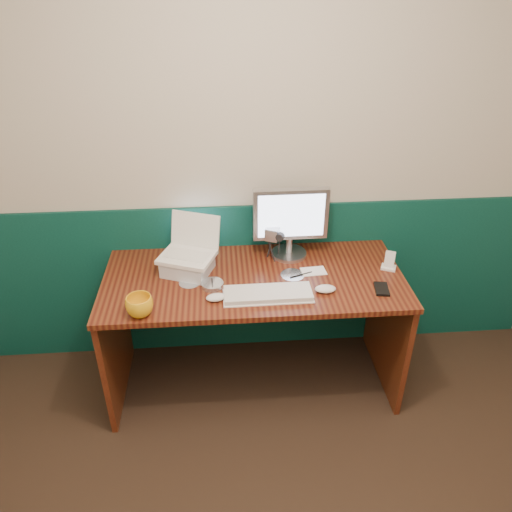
{
  "coord_description": "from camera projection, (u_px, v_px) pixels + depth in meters",
  "views": [
    {
      "loc": [
        -0.24,
        -0.83,
        2.2
      ],
      "look_at": [
        -0.08,
        1.23,
        0.97
      ],
      "focal_mm": 35.0,
      "sensor_mm": 36.0,
      "label": 1
    }
  ],
  "objects": [
    {
      "name": "pen",
      "position": [
        301.0,
        275.0,
        2.66
      ],
      "size": [
        0.13,
        0.05,
        0.01
      ],
      "primitive_type": "cylinder",
      "rotation": [
        0.0,
        1.57,
        0.36
      ],
      "color": "black",
      "rests_on": "desk"
    },
    {
      "name": "pda",
      "position": [
        382.0,
        289.0,
        2.54
      ],
      "size": [
        0.08,
        0.13,
        0.01
      ],
      "primitive_type": "cube",
      "rotation": [
        0.0,
        0.0,
        -0.15
      ],
      "color": "black",
      "rests_on": "desk"
    },
    {
      "name": "keyboard",
      "position": [
        268.0,
        294.0,
        2.49
      ],
      "size": [
        0.44,
        0.15,
        0.03
      ],
      "primitive_type": "cube",
      "rotation": [
        0.0,
        0.0,
        0.01
      ],
      "color": "silver",
      "rests_on": "desk"
    },
    {
      "name": "cd_loose_b",
      "position": [
        293.0,
        275.0,
        2.67
      ],
      "size": [
        0.13,
        0.13,
        0.0
      ],
      "primitive_type": "cylinder",
      "color": "#AFB5C0",
      "rests_on": "desk"
    },
    {
      "name": "monitor",
      "position": [
        290.0,
        223.0,
        2.75
      ],
      "size": [
        0.41,
        0.12,
        0.41
      ],
      "primitive_type": null,
      "rotation": [
        0.0,
        0.0,
        0.01
      ],
      "color": "#AEADB2",
      "rests_on": "desk"
    },
    {
      "name": "mouse_left",
      "position": [
        216.0,
        297.0,
        2.46
      ],
      "size": [
        0.11,
        0.07,
        0.03
      ],
      "primitive_type": "ellipsoid",
      "rotation": [
        0.0,
        0.0,
        0.15
      ],
      "color": "silver",
      "rests_on": "desk"
    },
    {
      "name": "mug",
      "position": [
        140.0,
        306.0,
        2.34
      ],
      "size": [
        0.15,
        0.15,
        0.1
      ],
      "primitive_type": "imported",
      "rotation": [
        0.0,
        0.0,
        0.17
      ],
      "color": "gold",
      "rests_on": "desk"
    },
    {
      "name": "desk",
      "position": [
        254.0,
        332.0,
        2.84
      ],
      "size": [
        1.6,
        0.7,
        0.75
      ],
      "primitive_type": "cube",
      "color": "#3B100A",
      "rests_on": "ground"
    },
    {
      "name": "dock",
      "position": [
        388.0,
        267.0,
        2.72
      ],
      "size": [
        0.09,
        0.08,
        0.01
      ],
      "primitive_type": "cube",
      "rotation": [
        0.0,
        0.0,
        -0.42
      ],
      "color": "white",
      "rests_on": "desk"
    },
    {
      "name": "cd_loose_a",
      "position": [
        190.0,
        283.0,
        2.6
      ],
      "size": [
        0.11,
        0.11,
        0.0
      ],
      "primitive_type": "cylinder",
      "color": "silver",
      "rests_on": "desk"
    },
    {
      "name": "back_wall",
      "position": [
        262.0,
        163.0,
        2.72
      ],
      "size": [
        3.5,
        0.04,
        2.5
      ],
      "primitive_type": "cube",
      "color": "#BEB4A1",
      "rests_on": "ground"
    },
    {
      "name": "laptop",
      "position": [
        186.0,
        240.0,
        2.59
      ],
      "size": [
        0.33,
        0.3,
        0.23
      ],
      "primitive_type": null,
      "rotation": [
        0.0,
        0.0,
        -0.38
      ],
      "color": "white",
      "rests_on": "laptop_riser"
    },
    {
      "name": "camcorder",
      "position": [
        274.0,
        242.0,
        2.77
      ],
      "size": [
        0.15,
        0.17,
        0.21
      ],
      "primitive_type": null,
      "rotation": [
        0.0,
        0.0,
        -0.43
      ],
      "color": "#A9A8AD",
      "rests_on": "desk"
    },
    {
      "name": "papers",
      "position": [
        313.0,
        271.0,
        2.7
      ],
      "size": [
        0.14,
        0.1,
        0.0
      ],
      "primitive_type": "cube",
      "rotation": [
        0.0,
        0.0,
        0.08
      ],
      "color": "white",
      "rests_on": "desk"
    },
    {
      "name": "wainscot",
      "position": [
        262.0,
        279.0,
        3.09
      ],
      "size": [
        3.48,
        0.02,
        1.0
      ],
      "primitive_type": "cube",
      "color": "#07312D",
      "rests_on": "ground"
    },
    {
      "name": "mouse_right",
      "position": [
        325.0,
        289.0,
        2.53
      ],
      "size": [
        0.11,
        0.07,
        0.04
      ],
      "primitive_type": "ellipsoid",
      "rotation": [
        0.0,
        0.0,
        -0.03
      ],
      "color": "silver",
      "rests_on": "desk"
    },
    {
      "name": "laptop_riser",
      "position": [
        188.0,
        265.0,
        2.67
      ],
      "size": [
        0.3,
        0.28,
        0.08
      ],
      "primitive_type": "cube",
      "rotation": [
        0.0,
        0.0,
        -0.38
      ],
      "color": "silver",
      "rests_on": "desk"
    },
    {
      "name": "music_player",
      "position": [
        390.0,
        259.0,
        2.69
      ],
      "size": [
        0.06,
        0.05,
        0.09
      ],
      "primitive_type": "cube",
      "rotation": [
        -0.17,
        0.0,
        -0.42
      ],
      "color": "white",
      "rests_on": "dock"
    },
    {
      "name": "cd_spindle",
      "position": [
        212.0,
        285.0,
        2.57
      ],
      "size": [
        0.12,
        0.12,
        0.02
      ],
      "primitive_type": "cylinder",
      "color": "silver",
      "rests_on": "desk"
    }
  ]
}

